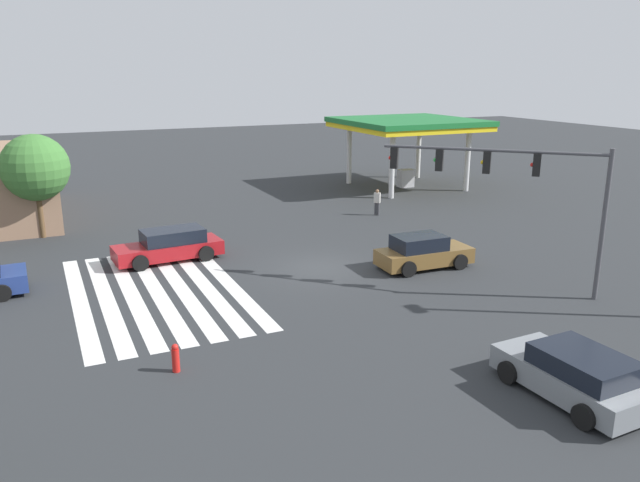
# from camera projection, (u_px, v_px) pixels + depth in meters

# --- Properties ---
(ground_plane) EXTENTS (137.57, 137.57, 0.00)m
(ground_plane) POSITION_uv_depth(u_px,v_px,m) (320.00, 268.00, 27.42)
(ground_plane) COLOR #2B2D30
(crosswalk_markings) EXTENTS (11.33, 6.30, 0.01)m
(crosswalk_markings) POSITION_uv_depth(u_px,v_px,m) (157.00, 291.00, 24.54)
(crosswalk_markings) COLOR silver
(crosswalk_markings) RESTS_ON ground_plane
(traffic_signal_mast) EXTENTS (6.04, 6.04, 5.72)m
(traffic_signal_mast) POSITION_uv_depth(u_px,v_px,m) (512.00, 179.00, 23.65)
(traffic_signal_mast) COLOR #47474C
(traffic_signal_mast) RESTS_ON ground_plane
(car_1) EXTENTS (4.23, 2.30, 1.38)m
(car_1) POSITION_uv_depth(u_px,v_px,m) (575.00, 374.00, 16.44)
(car_1) COLOR gray
(car_1) RESTS_ON ground_plane
(car_2) EXTENTS (2.04, 4.23, 1.49)m
(car_2) POSITION_uv_depth(u_px,v_px,m) (423.00, 252.00, 27.26)
(car_2) COLOR brown
(car_2) RESTS_ON ground_plane
(car_3) EXTENTS (2.29, 4.91, 1.45)m
(car_3) POSITION_uv_depth(u_px,v_px,m) (170.00, 246.00, 28.31)
(car_3) COLOR maroon
(car_3) RESTS_ON ground_plane
(gas_station_canopy) EXTENTS (9.07, 9.07, 4.97)m
(gas_station_canopy) POSITION_uv_depth(u_px,v_px,m) (408.00, 126.00, 44.99)
(gas_station_canopy) COLOR yellow
(gas_station_canopy) RESTS_ON ground_plane
(pedestrian) EXTENTS (0.41, 0.41, 1.57)m
(pedestrian) POSITION_uv_depth(u_px,v_px,m) (377.00, 201.00, 37.05)
(pedestrian) COLOR #38383D
(pedestrian) RESTS_ON ground_plane
(tree_corner_b) EXTENTS (3.37, 3.37, 5.34)m
(tree_corner_b) POSITION_uv_depth(u_px,v_px,m) (35.00, 168.00, 31.40)
(tree_corner_b) COLOR brown
(tree_corner_b) RESTS_ON ground_plane
(fire_hydrant) EXTENTS (0.22, 0.22, 0.86)m
(fire_hydrant) POSITION_uv_depth(u_px,v_px,m) (176.00, 358.00, 17.93)
(fire_hydrant) COLOR red
(fire_hydrant) RESTS_ON ground_plane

